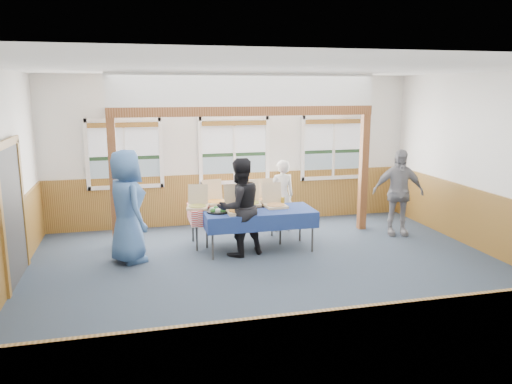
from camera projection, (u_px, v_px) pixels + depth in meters
floor at (279, 278)px, 7.82m from camera, size 8.00×8.00×0.00m
ceiling at (281, 68)px, 7.17m from camera, size 8.00×8.00×0.00m
wall_back at (234, 150)px, 10.82m from camera, size 8.00×0.00×8.00m
wall_front at (399, 248)px, 4.17m from camera, size 8.00×0.00×8.00m
wall_right at (506, 168)px, 8.44m from camera, size 0.00×8.00×8.00m
wainscot_back at (235, 198)px, 11.01m from camera, size 7.98×0.05×1.10m
wainscot_front at (391, 360)px, 4.41m from camera, size 7.98×0.05×1.10m
wainscot_right at (499, 227)px, 8.64m from camera, size 0.05×6.98×1.10m
cased_opening at (11, 214)px, 7.53m from camera, size 0.06×1.30×2.10m
window_left at (124, 150)px, 10.23m from camera, size 1.56×0.10×1.46m
window_mid at (234, 147)px, 10.77m from camera, size 1.56×0.10×1.46m
window_right at (334, 144)px, 11.31m from camera, size 1.56×0.10×1.46m
post_left at (114, 183)px, 9.18m from camera, size 0.15×0.15×2.40m
post_right at (363, 173)px, 10.35m from camera, size 0.15×0.15×2.40m
cross_beam at (246, 111)px, 9.50m from camera, size 5.15×0.18×0.18m
table_left at (259, 213)px, 9.04m from camera, size 2.10×1.16×0.76m
table_right at (236, 208)px, 9.46m from camera, size 1.87×1.06×0.76m
pizza_box_a at (239, 209)px, 8.82m from camera, size 0.44×0.53×0.47m
pizza_box_b at (275, 203)px, 9.25m from camera, size 0.41×0.49×0.42m
pizza_box_c at (198, 205)px, 9.16m from camera, size 0.45×0.52×0.40m
pizza_box_d at (216, 200)px, 9.53m from camera, size 0.47×0.54×0.43m
pizza_box_e at (250, 201)px, 9.42m from camera, size 0.44×0.52×0.43m
pizza_box_f at (267, 198)px, 9.72m from camera, size 0.40×0.48×0.41m
veggie_tray at (218, 211)px, 8.84m from camera, size 0.41×0.41×0.09m
drink_glass at (283, 201)px, 9.39m from camera, size 0.07×0.07×0.15m
woman_white at (282, 196)px, 10.28m from camera, size 0.58×0.41×1.49m
woman_black at (240, 207)px, 8.74m from camera, size 1.01×0.88×1.74m
man_blue at (127, 206)px, 8.39m from camera, size 0.92×1.10×1.93m
person_grey at (398, 192)px, 10.00m from camera, size 1.09×0.66×1.74m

